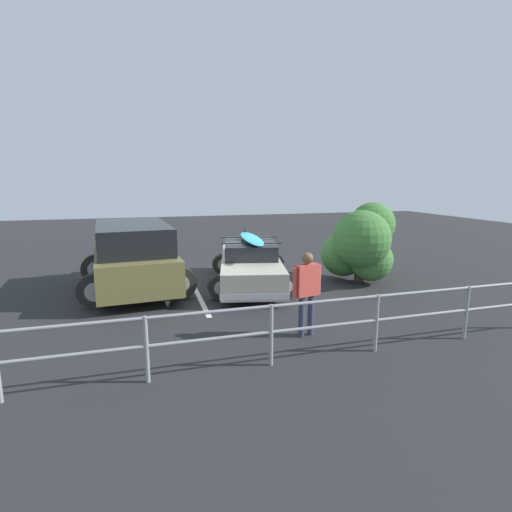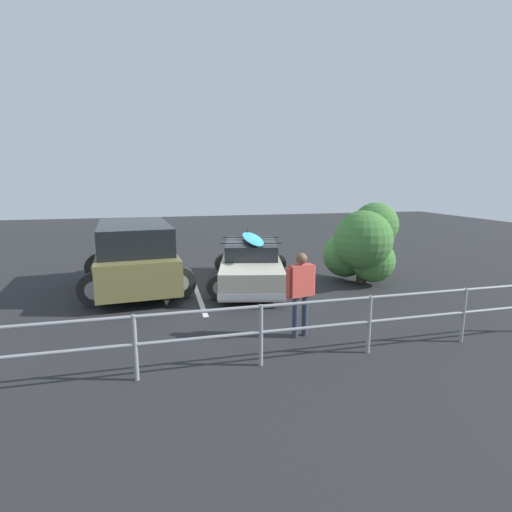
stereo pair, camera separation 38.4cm
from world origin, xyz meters
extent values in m
cube|color=#28282B|center=(0.00, 0.00, -0.01)|extent=(44.00, 44.00, 0.02)
cube|color=silver|center=(1.29, 0.40, 0.00)|extent=(0.12, 4.89, 0.00)
cube|color=#B7B29E|center=(-0.28, 0.40, 0.50)|extent=(2.50, 4.68, 0.64)
cube|color=#23262B|center=(-0.32, 0.23, 1.02)|extent=(1.82, 2.38, 0.41)
cube|color=silver|center=(0.18, 2.53, 0.30)|extent=(1.61, 0.44, 0.14)
cube|color=silver|center=(-0.75, -1.73, 0.30)|extent=(1.61, 0.44, 0.14)
cylinder|color=black|center=(-0.79, 1.92, 0.32)|extent=(0.64, 0.18, 0.64)
cylinder|color=#99999E|center=(-0.79, 1.92, 0.32)|extent=(0.35, 0.19, 0.35)
cylinder|color=black|center=(0.80, 1.57, 0.32)|extent=(0.64, 0.18, 0.64)
cylinder|color=#99999E|center=(0.80, 1.57, 0.32)|extent=(0.35, 0.19, 0.35)
cylinder|color=black|center=(-1.37, -0.77, 0.32)|extent=(0.64, 0.18, 0.64)
cylinder|color=#99999E|center=(-1.37, -0.77, 0.32)|extent=(0.35, 0.19, 0.35)
cylinder|color=black|center=(0.22, -1.12, 0.32)|extent=(0.64, 0.18, 0.64)
cylinder|color=#99999E|center=(0.22, -1.12, 0.32)|extent=(0.35, 0.19, 0.35)
cylinder|color=black|center=(-0.20, 0.80, 1.27)|extent=(1.64, 0.39, 0.03)
cylinder|color=black|center=(-0.45, -0.35, 1.27)|extent=(1.64, 0.39, 0.03)
ellipsoid|color=#33B7D6|center=(-0.35, 0.30, 1.33)|extent=(0.74, 2.76, 0.09)
cone|color=black|center=(-0.45, -0.78, 1.44)|extent=(0.10, 0.10, 0.14)
cube|color=brown|center=(2.87, 0.08, 0.69)|extent=(2.31, 4.40, 0.85)
cube|color=black|center=(2.87, 0.08, 1.47)|extent=(2.08, 3.46, 0.69)
cylinder|color=black|center=(3.07, -2.13, 0.79)|extent=(0.75, 0.25, 0.74)
cylinder|color=black|center=(1.77, 1.25, 0.41)|extent=(0.82, 0.22, 0.82)
cylinder|color=#99999E|center=(1.77, 1.25, 0.41)|extent=(0.45, 0.23, 0.45)
cylinder|color=black|center=(3.74, 1.43, 0.41)|extent=(0.82, 0.22, 0.82)
cylinder|color=#99999E|center=(3.74, 1.43, 0.41)|extent=(0.45, 0.23, 0.45)
cylinder|color=black|center=(2.00, -1.28, 0.41)|extent=(0.82, 0.22, 0.82)
cylinder|color=#99999E|center=(2.00, -1.28, 0.41)|extent=(0.45, 0.23, 0.45)
cylinder|color=black|center=(3.97, -1.10, 0.41)|extent=(0.82, 0.22, 0.82)
cylinder|color=#99999E|center=(3.97, -1.10, 0.41)|extent=(0.45, 0.23, 0.45)
cylinder|color=#33384C|center=(-0.43, 4.32, 0.40)|extent=(0.12, 0.12, 0.80)
cylinder|color=#33384C|center=(-0.22, 4.37, 0.40)|extent=(0.12, 0.12, 0.80)
cube|color=#DB4C42|center=(-0.33, 4.35, 1.10)|extent=(0.50, 0.29, 0.60)
sphere|color=brown|center=(-0.33, 4.35, 1.52)|extent=(0.22, 0.22, 0.22)
cylinder|color=#DB4C42|center=(-0.60, 4.29, 1.08)|extent=(0.08, 0.08, 0.57)
cylinder|color=#DB4C42|center=(-0.06, 4.41, 1.08)|extent=(0.08, 0.08, 0.57)
cylinder|color=gray|center=(-3.15, 5.31, 0.51)|extent=(0.07, 0.07, 1.02)
cylinder|color=gray|center=(-1.22, 5.33, 0.51)|extent=(0.07, 0.07, 1.02)
cylinder|color=gray|center=(0.71, 5.36, 0.51)|extent=(0.07, 0.07, 1.02)
cylinder|color=gray|center=(2.63, 5.38, 0.51)|extent=(0.07, 0.07, 1.02)
cylinder|color=gray|center=(-0.26, 5.34, 0.99)|extent=(9.64, 0.18, 0.06)
cylinder|color=gray|center=(-0.26, 5.34, 0.56)|extent=(9.64, 0.18, 0.06)
cylinder|color=#4C3828|center=(-3.50, 0.89, 0.23)|extent=(0.30, 0.30, 0.45)
sphere|color=#427A38|center=(-3.19, 1.43, 1.35)|extent=(1.60, 1.60, 1.60)
sphere|color=#427A38|center=(-3.72, 0.75, 0.95)|extent=(1.00, 1.00, 1.00)
sphere|color=#427A38|center=(-3.62, 0.83, 1.44)|extent=(1.15, 1.15, 1.15)
sphere|color=#427A38|center=(-3.62, 1.28, 0.71)|extent=(1.22, 1.22, 1.22)
sphere|color=#427A38|center=(-3.12, 0.53, 0.77)|extent=(1.31, 1.31, 1.31)
sphere|color=#427A38|center=(-4.07, 0.52, 1.63)|extent=(1.35, 1.35, 1.35)
camera|label=1|loc=(2.59, 11.09, 2.96)|focal=28.00mm
camera|label=2|loc=(2.22, 11.18, 2.96)|focal=28.00mm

